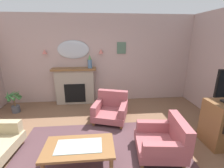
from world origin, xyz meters
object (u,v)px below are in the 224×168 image
(fireplace, at_px, (75,86))
(armchair_near_fireplace, at_px, (164,140))
(wall_sconce_right, at_px, (101,51))
(potted_plant_small_fern, at_px, (14,101))
(wall_mirror, at_px, (73,50))
(armchair_in_corner, at_px, (111,108))
(mantel_vase_right, at_px, (90,62))
(coffee_table, at_px, (79,149))
(framed_picture, at_px, (121,48))
(wall_sconce_left, at_px, (44,52))

(fireplace, height_order, armchair_near_fireplace, fireplace)
(wall_sconce_right, relative_size, potted_plant_small_fern, 0.21)
(fireplace, xyz_separation_m, wall_mirror, (-0.00, 0.14, 1.14))
(armchair_in_corner, height_order, potted_plant_small_fern, armchair_in_corner)
(fireplace, bearing_deg, armchair_in_corner, -47.54)
(armchair_in_corner, bearing_deg, mantel_vase_right, 116.26)
(mantel_vase_right, relative_size, coffee_table, 0.38)
(wall_mirror, relative_size, potted_plant_small_fern, 1.43)
(fireplace, height_order, wall_sconce_right, wall_sconce_right)
(wall_mirror, xyz_separation_m, armchair_in_corner, (1.05, -1.29, -1.40))
(mantel_vase_right, relative_size, wall_mirror, 0.43)
(armchair_near_fireplace, height_order, potted_plant_small_fern, armchair_near_fireplace)
(framed_picture, bearing_deg, armchair_near_fireplace, -81.43)
(fireplace, xyz_separation_m, coffee_table, (0.41, -2.74, -0.19))
(armchair_near_fireplace, relative_size, armchair_in_corner, 0.89)
(potted_plant_small_fern, bearing_deg, wall_sconce_left, 38.15)
(fireplace, xyz_separation_m, wall_sconce_right, (0.85, 0.09, 1.09))
(wall_sconce_right, xyz_separation_m, potted_plant_small_fern, (-2.49, -0.62, -1.30))
(framed_picture, xyz_separation_m, armchair_near_fireplace, (0.41, -2.69, -1.44))
(coffee_table, bearing_deg, wall_sconce_left, 114.03)
(wall_mirror, height_order, wall_sconce_left, wall_mirror)
(coffee_table, relative_size, potted_plant_small_fern, 1.63)
(wall_mirror, distance_m, armchair_near_fireplace, 3.58)
(wall_sconce_left, distance_m, armchair_near_fireplace, 4.04)
(wall_sconce_left, bearing_deg, coffee_table, -65.97)
(armchair_near_fireplace, xyz_separation_m, armchair_in_corner, (-0.85, 1.39, 0.00))
(mantel_vase_right, height_order, wall_sconce_left, wall_sconce_left)
(fireplace, bearing_deg, coffee_table, -81.41)
(wall_sconce_right, distance_m, framed_picture, 0.66)
(coffee_table, bearing_deg, mantel_vase_right, 88.20)
(potted_plant_small_fern, bearing_deg, coffee_table, -47.19)
(wall_sconce_right, distance_m, armchair_in_corner, 1.85)
(wall_sconce_left, height_order, potted_plant_small_fern, wall_sconce_left)
(wall_mirror, distance_m, framed_picture, 1.50)
(wall_sconce_right, distance_m, potted_plant_small_fern, 2.88)
(fireplace, bearing_deg, mantel_vase_right, -3.24)
(armchair_in_corner, bearing_deg, fireplace, 132.46)
(wall_mirror, bearing_deg, framed_picture, 0.38)
(wall_mirror, relative_size, armchair_in_corner, 0.94)
(coffee_table, bearing_deg, framed_picture, 69.46)
(fireplace, distance_m, wall_sconce_left, 1.38)
(mantel_vase_right, xyz_separation_m, armchair_near_fireplace, (1.41, -2.51, -1.04))
(wall_mirror, xyz_separation_m, framed_picture, (1.50, 0.01, 0.04))
(fireplace, distance_m, wall_sconce_right, 1.38)
(wall_mirror, height_order, potted_plant_small_fern, wall_mirror)
(framed_picture, bearing_deg, fireplace, -174.23)
(wall_mirror, height_order, armchair_near_fireplace, wall_mirror)
(fireplace, xyz_separation_m, framed_picture, (1.50, 0.15, 1.18))
(wall_mirror, relative_size, coffee_table, 0.87)
(wall_sconce_left, bearing_deg, mantel_vase_right, -5.08)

